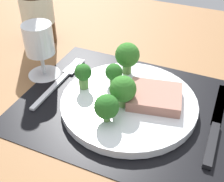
% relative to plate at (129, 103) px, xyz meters
% --- Properties ---
extents(ground_plane, '(1.40, 1.10, 0.03)m').
position_rel_plate_xyz_m(ground_plane, '(0.00, 0.00, -0.03)').
color(ground_plane, brown).
extents(placemat, '(0.41, 0.32, 0.00)m').
position_rel_plate_xyz_m(placemat, '(0.00, 0.00, -0.01)').
color(placemat, black).
rests_on(placemat, ground_plane).
extents(plate, '(0.26, 0.26, 0.02)m').
position_rel_plate_xyz_m(plate, '(0.00, 0.00, 0.00)').
color(plate, silver).
rests_on(plate, placemat).
extents(steak, '(0.11, 0.10, 0.02)m').
position_rel_plate_xyz_m(steak, '(0.04, 0.01, 0.02)').
color(steak, '#9E6B5B').
rests_on(steak, plate).
extents(broccoli_center, '(0.04, 0.04, 0.05)m').
position_rel_plate_xyz_m(broccoli_center, '(-0.02, -0.07, 0.04)').
color(broccoli_center, '#5B8942').
rests_on(broccoli_center, plate).
extents(broccoli_near_fork, '(0.05, 0.05, 0.06)m').
position_rel_plate_xyz_m(broccoli_near_fork, '(-0.01, -0.02, 0.04)').
color(broccoli_near_fork, '#5B8942').
rests_on(broccoli_near_fork, plate).
extents(broccoli_back_left, '(0.03, 0.03, 0.04)m').
position_rel_plate_xyz_m(broccoli_back_left, '(-0.05, 0.04, 0.03)').
color(broccoli_back_left, '#5B8942').
rests_on(broccoli_back_left, plate).
extents(broccoli_near_steak, '(0.03, 0.03, 0.05)m').
position_rel_plate_xyz_m(broccoli_near_steak, '(-0.09, -0.00, 0.04)').
color(broccoli_near_steak, '#5B8942').
rests_on(broccoli_near_steak, plate).
extents(broccoli_front_edge, '(0.05, 0.05, 0.07)m').
position_rel_plate_xyz_m(broccoli_front_edge, '(-0.04, 0.08, 0.05)').
color(broccoli_front_edge, '#5B8942').
rests_on(broccoli_front_edge, plate).
extents(fork, '(0.02, 0.19, 0.01)m').
position_rel_plate_xyz_m(fork, '(-0.16, 0.01, -0.01)').
color(fork, silver).
rests_on(fork, placemat).
extents(knife, '(0.02, 0.23, 0.01)m').
position_rel_plate_xyz_m(knife, '(0.16, 0.01, -0.00)').
color(knife, black).
rests_on(knife, placemat).
extents(wine_bottle, '(0.08, 0.08, 0.30)m').
position_rel_plate_xyz_m(wine_bottle, '(-0.30, 0.16, 0.09)').
color(wine_bottle, '#331E0F').
rests_on(wine_bottle, ground_plane).
extents(wine_glass, '(0.07, 0.07, 0.12)m').
position_rel_plate_xyz_m(wine_glass, '(-0.21, 0.03, 0.07)').
color(wine_glass, silver).
rests_on(wine_glass, ground_plane).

